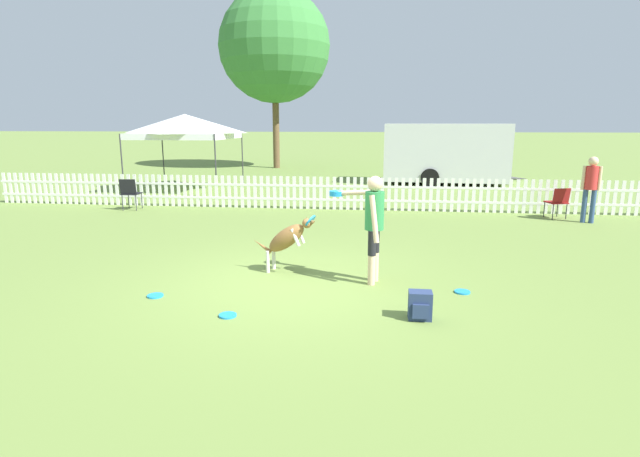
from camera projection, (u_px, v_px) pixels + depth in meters
ground_plane at (294, 284)px, 7.44m from camera, size 240.00×240.00×0.00m
handler_person at (372, 217)px, 7.34m from camera, size 0.88×0.82×1.61m
leaping_dog at (287, 238)px, 7.90m from camera, size 1.10×0.48×0.97m
frisbee_near_handler at (155, 296)px, 6.92m from camera, size 0.22×0.22×0.02m
frisbee_near_dog at (228, 315)px, 6.21m from camera, size 0.22×0.22×0.02m
frisbee_midfield at (462, 292)px, 7.08m from camera, size 0.22×0.22×0.02m
backpack_on_grass at (420, 306)px, 6.09m from camera, size 0.28×0.25×0.35m
picket_fence at (334, 193)px, 13.75m from camera, size 20.00×0.04×0.90m
folding_chair_blue_left at (558, 200)px, 12.41m from camera, size 0.54×0.55×0.78m
folding_chair_center at (130, 191)px, 13.63m from camera, size 0.47×0.49×0.87m
canopy_tent_main at (185, 126)px, 17.19m from camera, size 3.17×3.17×2.65m
spectator_standing at (591, 183)px, 11.81m from camera, size 0.40×0.27×1.58m
equipment_trailer at (445, 152)px, 19.41m from camera, size 5.49×2.48×2.32m
tree_left_grove at (275, 46)px, 25.20m from camera, size 5.64×5.64×8.96m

